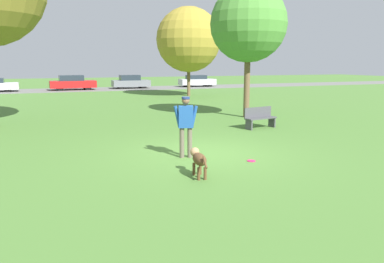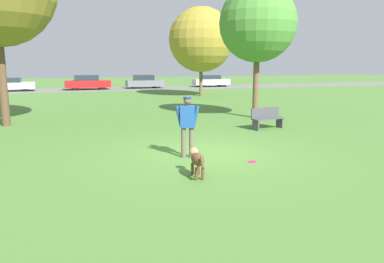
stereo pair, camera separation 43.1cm
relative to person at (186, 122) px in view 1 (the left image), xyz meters
name	(u,v)px [view 1 (the left image)]	position (x,y,z in m)	size (l,w,h in m)	color
ground_plane	(203,154)	(0.59, 0.21, -1.00)	(120.00, 120.00, 0.00)	#4C7A33
far_road_strip	(91,89)	(0.59, 28.93, -0.99)	(120.00, 6.00, 0.01)	slate
person	(186,122)	(0.00, 0.00, 0.00)	(0.66, 0.32, 1.69)	#665B4C
dog	(199,159)	(-0.34, -1.76, -0.58)	(0.35, 1.09, 0.61)	brown
frisbee	(251,161)	(1.49, -1.01, -0.99)	(0.23, 0.23, 0.02)	#E52366
tree_near_right	(248,24)	(5.44, 6.32, 3.38)	(3.58, 3.58, 6.18)	brown
tree_far_right	(189,40)	(7.04, 18.44, 3.37)	(5.01, 5.01, 6.88)	brown
parked_car_red	(73,83)	(-1.11, 28.76, -0.29)	(4.36, 1.98, 1.44)	red
parked_car_grey	(131,82)	(4.66, 29.12, -0.33)	(3.82, 1.79, 1.39)	slate
parked_car_silver	(197,81)	(12.09, 29.20, -0.35)	(4.00, 1.91, 1.28)	#B7B7BC
park_bench	(260,117)	(4.42, 3.40, -0.54)	(1.45, 0.68, 0.84)	#47474C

